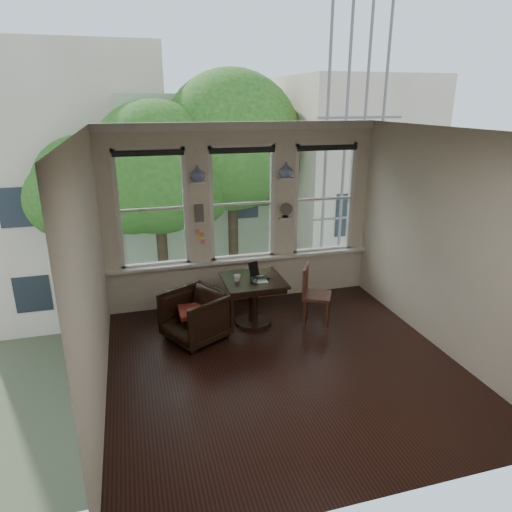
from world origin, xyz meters
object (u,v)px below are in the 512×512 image
object	(u,v)px
armchair_left	(195,316)
laptop	(262,279)
side_chair_right	(317,295)
table	(253,301)
mug	(237,278)

from	to	relation	value
armchair_left	laptop	size ratio (longest dim) A/B	2.75
laptop	side_chair_right	bearing A→B (deg)	-12.41
table	mug	world-z (taller)	mug
side_chair_right	mug	world-z (taller)	side_chair_right
armchair_left	side_chair_right	bearing A→B (deg)	62.26
armchair_left	side_chair_right	xyz separation A→B (m)	(1.90, 0.03, 0.09)
laptop	table	bearing A→B (deg)	145.35
armchair_left	laptop	distance (m)	1.14
mug	table	bearing A→B (deg)	4.59
table	mug	size ratio (longest dim) A/B	8.49
mug	laptop	bearing A→B (deg)	-8.16
table	side_chair_right	world-z (taller)	side_chair_right
side_chair_right	laptop	size ratio (longest dim) A/B	3.14
table	laptop	bearing A→B (deg)	-32.32
armchair_left	mug	distance (m)	0.84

